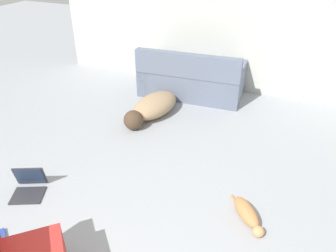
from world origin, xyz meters
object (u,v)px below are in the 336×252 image
couch (191,80)px  cat (247,214)px  laptop_open (29,184)px  dog (152,107)px

couch → cat: bearing=116.8°
couch → laptop_open: (-0.76, -2.94, -0.19)m
couch → cat: (1.45, -2.44, -0.21)m
couch → cat: couch is taller
couch → laptop_open: size_ratio=3.95×
cat → laptop_open: bearing=-116.9°
dog → laptop_open: bearing=-3.7°
cat → couch: bearing=171.2°
dog → cat: (1.73, -1.52, -0.08)m
couch → dog: bearing=69.1°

